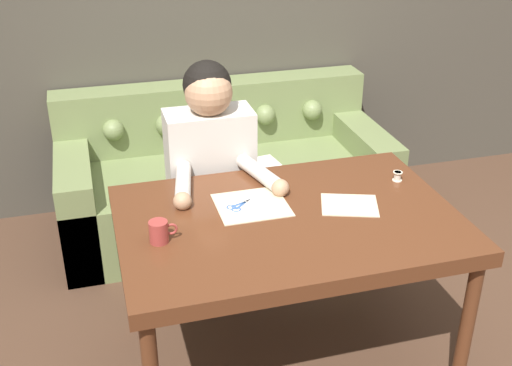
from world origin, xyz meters
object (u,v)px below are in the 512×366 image
Objects in this scene: dining_table at (288,231)px; person at (211,179)px; scissors at (241,204)px; thread_spool at (397,176)px; couch at (224,179)px; mug at (159,232)px.

person is (-0.20, 0.62, -0.03)m from dining_table.
thread_spool is (0.76, 0.03, 0.02)m from scissors.
couch is 1.56× the size of person.
mug is (-0.35, -0.67, 0.14)m from person.
dining_table is 0.71× the size of couch.
dining_table is at bearing -71.94° from person.
mug is at bearing -174.51° from dining_table.
person is 6.07× the size of scissors.
dining_table is 1.11× the size of person.
thread_spool is at bearing -63.36° from couch.
couch is 17.71× the size of mug.
thread_spool is at bearing 11.55° from mug.
couch is 44.46× the size of thread_spool.
mug reaches higher than scissors.
mug is (-0.56, -1.38, 0.52)m from couch.
mug is at bearing -112.21° from couch.
person is at bearing 62.77° from mug.
scissors is 0.43m from mug.
dining_table is 1.39m from couch.
scissors is (0.04, -0.47, 0.10)m from person.
mug is at bearing -117.23° from person.
couch reaches higher than scissors.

